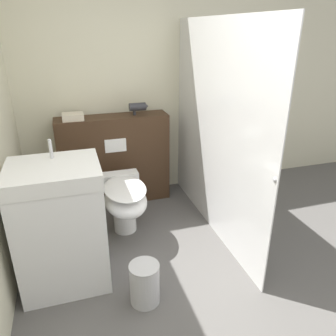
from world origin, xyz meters
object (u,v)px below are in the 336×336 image
object	(u,v)px
sink_vanity	(61,226)
hair_drier	(138,107)
waste_bin	(145,283)
toilet	(125,200)

from	to	relation	value
sink_vanity	hair_drier	bearing A→B (deg)	53.54
hair_drier	waste_bin	distance (m)	1.84
hair_drier	waste_bin	bearing A→B (deg)	-101.96
sink_vanity	hair_drier	world-z (taller)	sink_vanity
toilet	waste_bin	world-z (taller)	toilet
toilet	waste_bin	size ratio (longest dim) A/B	2.18
toilet	waste_bin	distance (m)	0.92
toilet	sink_vanity	size ratio (longest dim) A/B	0.62
sink_vanity	waste_bin	size ratio (longest dim) A/B	3.51
toilet	sink_vanity	world-z (taller)	sink_vanity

